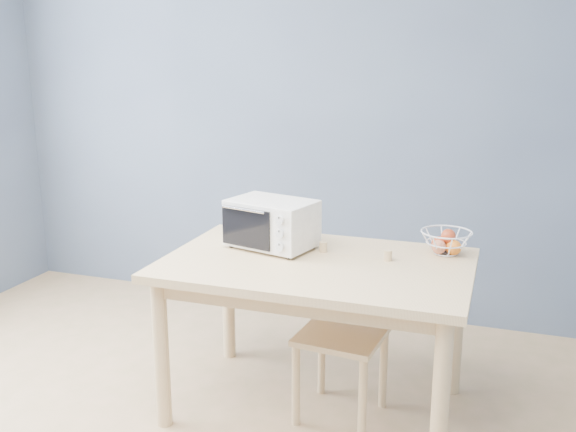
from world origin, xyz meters
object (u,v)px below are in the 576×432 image
(toaster_oven, at_px, (269,222))
(fruit_basket, at_px, (446,242))
(dining_table, at_px, (316,282))
(dining_chair, at_px, (344,336))

(toaster_oven, xyz_separation_m, fruit_basket, (0.83, 0.17, -0.07))
(dining_table, distance_m, fruit_basket, 0.65)
(toaster_oven, bearing_deg, dining_chair, -2.34)
(fruit_basket, bearing_deg, dining_chair, -144.49)
(dining_table, bearing_deg, toaster_oven, 154.88)
(dining_chair, bearing_deg, fruit_basket, 41.19)
(toaster_oven, bearing_deg, dining_table, -10.68)
(fruit_basket, bearing_deg, dining_table, -151.32)
(toaster_oven, height_order, fruit_basket, toaster_oven)
(dining_table, height_order, toaster_oven, toaster_oven)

